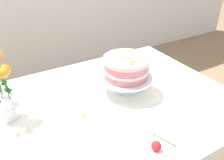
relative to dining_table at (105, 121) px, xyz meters
name	(u,v)px	position (x,y,z in m)	size (l,w,h in m)	color
dining_table	(105,121)	(0.00, 0.00, 0.00)	(1.40, 1.00, 0.74)	white
linen_napkin	(125,91)	(0.17, 0.07, 0.09)	(0.32, 0.32, 0.00)	white
cake_stand	(126,79)	(0.17, 0.07, 0.18)	(0.29, 0.29, 0.10)	silver
layer_cake	(126,67)	(0.17, 0.07, 0.25)	(0.25, 0.25, 0.12)	#CC7A84
flower_vase	(3,89)	(-0.42, 0.15, 0.26)	(0.10, 0.12, 0.34)	silver
fallen_rose	(157,146)	(0.05, -0.35, 0.11)	(0.10, 0.11, 0.04)	#2D6028
loose_petal_0	(17,134)	(-0.42, 0.02, 0.10)	(0.03, 0.02, 0.01)	#E56B51
loose_petal_1	(83,115)	(-0.12, -0.01, 0.09)	(0.03, 0.02, 0.00)	orange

